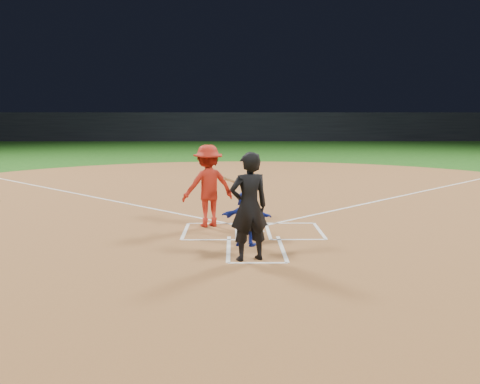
{
  "coord_description": "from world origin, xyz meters",
  "views": [
    {
      "loc": [
        -0.44,
        -12.37,
        2.68
      ],
      "look_at": [
        -0.3,
        -0.4,
        1.0
      ],
      "focal_mm": 40.0,
      "sensor_mm": 36.0,
      "label": 1
    }
  ],
  "objects_px": {
    "catcher": "(245,218)",
    "batter_at_plate": "(208,186)",
    "umpire": "(249,207)",
    "home_plate": "(252,231)"
  },
  "relations": [
    {
      "from": "batter_at_plate",
      "to": "catcher",
      "type": "bearing_deg",
      "value": -66.85
    },
    {
      "from": "home_plate",
      "to": "umpire",
      "type": "distance_m",
      "value": 2.77
    },
    {
      "from": "home_plate",
      "to": "catcher",
      "type": "xyz_separation_m",
      "value": [
        -0.2,
        -1.44,
        0.57
      ]
    },
    {
      "from": "home_plate",
      "to": "catcher",
      "type": "bearing_deg",
      "value": 82.04
    },
    {
      "from": "catcher",
      "to": "batter_at_plate",
      "type": "xyz_separation_m",
      "value": [
        -0.87,
        2.03,
        0.42
      ]
    },
    {
      "from": "home_plate",
      "to": "catcher",
      "type": "height_order",
      "value": "catcher"
    },
    {
      "from": "home_plate",
      "to": "umpire",
      "type": "height_order",
      "value": "umpire"
    },
    {
      "from": "catcher",
      "to": "umpire",
      "type": "xyz_separation_m",
      "value": [
        0.04,
        -1.14,
        0.44
      ]
    },
    {
      "from": "catcher",
      "to": "umpire",
      "type": "relative_size",
      "value": 0.57
    },
    {
      "from": "catcher",
      "to": "umpire",
      "type": "height_order",
      "value": "umpire"
    }
  ]
}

